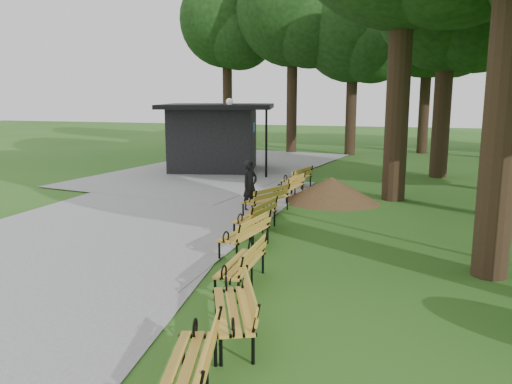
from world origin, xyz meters
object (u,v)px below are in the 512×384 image
(bench_1, at_px, (233,310))
(dirt_mound, at_px, (331,189))
(person, at_px, (250,186))
(bench_3, at_px, (245,233))
(bench_0, at_px, (188,367))
(bench_4, at_px, (255,216))
(lamp_post, at_px, (230,121))
(bench_5, at_px, (266,199))
(bench_2, at_px, (241,264))
(bench_7, at_px, (296,178))
(kiosk, at_px, (213,138))
(bench_6, at_px, (289,187))

(bench_1, bearing_deg, dirt_mound, 157.15)
(person, bearing_deg, bench_3, -136.26)
(bench_0, distance_m, bench_4, 7.79)
(lamp_post, distance_m, bench_5, 8.16)
(bench_0, height_order, bench_2, same)
(bench_7, bearing_deg, bench_2, 20.13)
(kiosk, bearing_deg, bench_5, -71.53)
(person, distance_m, lamp_post, 7.60)
(lamp_post, xyz_separation_m, bench_7, (3.66, -2.83, -2.02))
(bench_3, bearing_deg, bench_1, 24.46)
(person, distance_m, kiosk, 8.95)
(bench_4, height_order, bench_6, same)
(kiosk, xyz_separation_m, bench_1, (6.41, -16.35, -1.15))
(dirt_mound, height_order, bench_5, bench_5)
(bench_1, height_order, bench_6, same)
(bench_2, distance_m, bench_3, 2.24)
(bench_1, xyz_separation_m, bench_7, (-1.55, 12.43, 0.00))
(kiosk, distance_m, bench_4, 11.62)
(person, height_order, bench_1, person)
(bench_2, bearing_deg, lamp_post, -160.40)
(bench_4, relative_size, bench_7, 1.00)
(person, relative_size, bench_0, 0.84)
(dirt_mound, distance_m, bench_5, 2.83)
(bench_1, xyz_separation_m, bench_3, (-1.12, 4.24, 0.00))
(person, xyz_separation_m, bench_3, (1.13, -4.22, -0.36))
(kiosk, bearing_deg, bench_2, -79.43)
(bench_6, xyz_separation_m, bench_7, (-0.14, 1.96, 0.00))
(dirt_mound, xyz_separation_m, bench_0, (-0.05, -12.17, 0.00))
(bench_0, distance_m, bench_2, 3.84)
(bench_6, bearing_deg, bench_7, -167.49)
(lamp_post, relative_size, bench_7, 1.82)
(person, height_order, bench_6, person)
(bench_2, distance_m, bench_4, 3.96)
(lamp_post, height_order, bench_2, lamp_post)
(dirt_mound, height_order, bench_7, bench_7)
(bench_6, height_order, bench_7, same)
(dirt_mound, distance_m, bench_0, 12.17)
(kiosk, relative_size, bench_7, 2.67)
(bench_4, relative_size, bench_6, 1.00)
(bench_4, distance_m, bench_6, 4.51)
(bench_1, xyz_separation_m, bench_2, (-0.53, 2.08, 0.00))
(bench_2, height_order, bench_6, same)
(bench_4, height_order, bench_7, same)
(bench_0, xyz_separation_m, bench_6, (-1.43, 12.18, 0.00))
(bench_4, distance_m, bench_7, 6.48)
(dirt_mound, bearing_deg, bench_3, -100.76)
(bench_3, bearing_deg, bench_7, -167.21)
(kiosk, relative_size, bench_5, 2.67)
(kiosk, relative_size, bench_4, 2.67)
(bench_1, distance_m, bench_5, 8.37)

